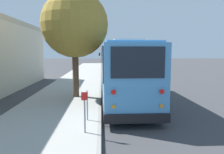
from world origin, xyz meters
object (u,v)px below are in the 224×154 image
object	(u,v)px
parked_sedan_gray	(107,64)
sign_post_near	(85,112)
parked_sedan_blue	(110,71)
parked_sedan_tan	(106,61)
street_tree	(75,20)
parked_sedan_maroon	(107,63)
shuttle_bus	(123,70)
parked_sedan_navy	(108,67)
sign_post_far	(87,105)

from	to	relation	value
parked_sedan_gray	sign_post_near	size ratio (longest dim) A/B	3.27
parked_sedan_blue	parked_sedan_gray	size ratio (longest dim) A/B	0.95
parked_sedan_tan	street_tree	world-z (taller)	street_tree
parked_sedan_gray	parked_sedan_maroon	world-z (taller)	parked_sedan_gray
parked_sedan_gray	parked_sedan_blue	bearing A→B (deg)	-179.85
parked_sedan_gray	street_tree	distance (m)	27.11
shuttle_bus	parked_sedan_blue	bearing A→B (deg)	0.55
parked_sedan_blue	parked_sedan_gray	xyz separation A→B (m)	(14.86, -0.06, -0.01)
shuttle_bus	parked_sedan_blue	size ratio (longest dim) A/B	2.20
parked_sedan_navy	parked_sedan_maroon	bearing A→B (deg)	-2.15
sign_post_far	shuttle_bus	bearing A→B (deg)	-25.66
shuttle_bus	parked_sedan_navy	world-z (taller)	shuttle_bus
parked_sedan_navy	shuttle_bus	bearing A→B (deg)	179.54
parked_sedan_navy	sign_post_far	world-z (taller)	sign_post_far
street_tree	sign_post_near	distance (m)	7.54
parked_sedan_gray	street_tree	xyz separation A→B (m)	(-26.64, 2.71, 4.25)
parked_sedan_blue	sign_post_near	size ratio (longest dim) A/B	3.10
shuttle_bus	parked_sedan_gray	world-z (taller)	shuttle_bus
shuttle_bus	street_tree	bearing A→B (deg)	69.50
sign_post_near	parked_sedan_gray	bearing A→B (deg)	-2.94
parked_sedan_gray	parked_sedan_tan	distance (m)	13.19
sign_post_far	street_tree	bearing A→B (deg)	11.62
parked_sedan_gray	parked_sedan_tan	world-z (taller)	parked_sedan_tan
parked_sedan_blue	street_tree	world-z (taller)	street_tree
street_tree	sign_post_near	world-z (taller)	street_tree
sign_post_near	sign_post_far	world-z (taller)	sign_post_near
parked_sedan_maroon	sign_post_near	distance (m)	39.11
shuttle_bus	parked_sedan_maroon	xyz separation A→B (m)	(33.79, 0.07, -1.31)
parked_sedan_blue	street_tree	size ratio (longest dim) A/B	0.62
street_tree	sign_post_far	distance (m)	6.50
parked_sedan_gray	sign_post_far	size ratio (longest dim) A/B	3.78
parked_sedan_blue	sign_post_far	xyz separation A→B (m)	(-16.72, 1.63, 0.15)
parked_sedan_gray	street_tree	world-z (taller)	street_tree
street_tree	sign_post_near	xyz separation A→B (m)	(-6.33, -1.02, -3.98)
parked_sedan_tan	street_tree	size ratio (longest dim) A/B	0.60
street_tree	sign_post_near	size ratio (longest dim) A/B	4.97
sign_post_far	parked_sedan_tan	bearing A→B (deg)	-2.05
parked_sedan_gray	street_tree	bearing A→B (deg)	174.59
street_tree	sign_post_far	xyz separation A→B (m)	(-4.94, -1.02, -4.10)
shuttle_bus	street_tree	distance (m)	4.26
parked_sedan_gray	parked_sedan_maroon	bearing A→B (deg)	-0.61
street_tree	sign_post_far	size ratio (longest dim) A/B	5.74
parked_sedan_maroon	sign_post_far	world-z (taller)	sign_post_far
shuttle_bus	parked_sedan_tan	distance (m)	40.90
shuttle_bus	parked_sedan_gray	distance (m)	27.72
shuttle_bus	parked_sedan_navy	size ratio (longest dim) A/B	2.06
shuttle_bus	parked_sedan_navy	distance (m)	20.08
shuttle_bus	parked_sedan_tan	size ratio (longest dim) A/B	2.29
parked_sedan_tan	sign_post_near	world-z (taller)	sign_post_near
parked_sedan_maroon	sign_post_near	world-z (taller)	sign_post_near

